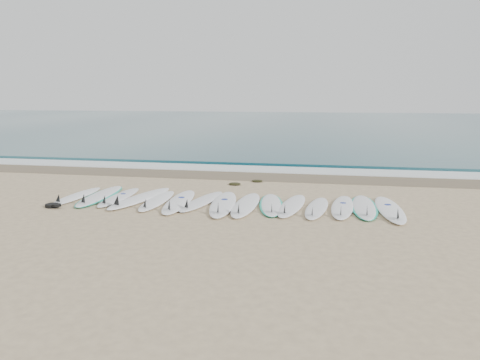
% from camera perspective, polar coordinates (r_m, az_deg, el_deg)
% --- Properties ---
extents(ground, '(120.00, 120.00, 0.00)m').
position_cam_1_polar(ground, '(11.83, -1.85, -2.92)').
color(ground, tan).
extents(ocean, '(120.00, 55.00, 0.03)m').
position_cam_1_polar(ocean, '(43.88, 7.73, 6.81)').
color(ocean, '#1E4E58').
rests_on(ocean, ground).
extents(wet_sand_band, '(120.00, 1.80, 0.01)m').
position_cam_1_polar(wet_sand_band, '(15.77, 1.47, 0.48)').
color(wet_sand_band, brown).
rests_on(wet_sand_band, ground).
extents(foam_band, '(120.00, 1.40, 0.04)m').
position_cam_1_polar(foam_band, '(17.13, 2.25, 1.32)').
color(foam_band, silver).
rests_on(foam_band, ground).
extents(wave_crest, '(120.00, 1.00, 0.10)m').
position_cam_1_polar(wave_crest, '(18.59, 2.97, 2.13)').
color(wave_crest, '#1E4E58').
rests_on(wave_crest, ground).
extents(surfboard_0, '(0.52, 2.34, 0.30)m').
position_cam_1_polar(surfboard_0, '(13.22, -19.39, -1.86)').
color(surfboard_0, white).
rests_on(surfboard_0, ground).
extents(surfboard_1, '(0.85, 2.75, 0.34)m').
position_cam_1_polar(surfboard_1, '(13.06, -16.74, -1.86)').
color(surfboard_1, white).
rests_on(surfboard_1, ground).
extents(surfboard_2, '(0.56, 2.43, 0.31)m').
position_cam_1_polar(surfboard_2, '(12.75, -14.61, -2.04)').
color(surfboard_2, white).
rests_on(surfboard_2, ground).
extents(surfboard_3, '(1.06, 2.89, 0.36)m').
position_cam_1_polar(surfboard_3, '(12.47, -12.21, -2.17)').
color(surfboard_3, white).
rests_on(surfboard_3, ground).
extents(surfboard_4, '(0.59, 2.43, 0.31)m').
position_cam_1_polar(surfboard_4, '(12.12, -10.15, -2.50)').
color(surfboard_4, white).
rests_on(surfboard_4, ground).
extents(surfboard_5, '(0.84, 2.81, 0.35)m').
position_cam_1_polar(surfboard_5, '(11.90, -7.51, -2.63)').
color(surfboard_5, white).
rests_on(surfboard_5, ground).
extents(surfboard_6, '(0.87, 2.52, 0.32)m').
position_cam_1_polar(surfboard_6, '(11.91, -4.76, -2.59)').
color(surfboard_6, white).
rests_on(surfboard_6, ground).
extents(surfboard_7, '(0.92, 2.91, 0.37)m').
position_cam_1_polar(surfboard_7, '(11.56, -2.09, -2.92)').
color(surfboard_7, white).
rests_on(surfboard_7, ground).
extents(surfboard_8, '(0.59, 2.71, 0.35)m').
position_cam_1_polar(surfboard_8, '(11.48, 0.67, -3.03)').
color(surfboard_8, white).
rests_on(surfboard_8, ground).
extents(surfboard_9, '(0.92, 2.50, 0.31)m').
position_cam_1_polar(surfboard_9, '(11.58, 3.82, -3.00)').
color(surfboard_9, white).
rests_on(surfboard_9, ground).
extents(surfboard_10, '(0.76, 2.56, 0.32)m').
position_cam_1_polar(surfboard_10, '(11.48, 6.29, -3.11)').
color(surfboard_10, white).
rests_on(surfboard_10, ground).
extents(surfboard_11, '(0.68, 2.35, 0.30)m').
position_cam_1_polar(surfboard_11, '(11.33, 9.31, -3.39)').
color(surfboard_11, white).
rests_on(surfboard_11, ground).
extents(surfboard_12, '(0.69, 2.56, 0.32)m').
position_cam_1_polar(surfboard_12, '(11.53, 12.38, -3.24)').
color(surfboard_12, white).
rests_on(surfboard_12, ground).
extents(surfboard_13, '(0.63, 2.61, 0.33)m').
position_cam_1_polar(surfboard_13, '(11.70, 14.89, -3.18)').
color(surfboard_13, white).
rests_on(surfboard_13, ground).
extents(surfboard_14, '(0.71, 2.78, 0.35)m').
position_cam_1_polar(surfboard_14, '(11.57, 17.84, -3.43)').
color(surfboard_14, white).
rests_on(surfboard_14, ground).
extents(seaweed_near, '(0.38, 0.29, 0.07)m').
position_cam_1_polar(seaweed_near, '(14.25, -0.65, -0.47)').
color(seaweed_near, black).
rests_on(seaweed_near, ground).
extents(seaweed_far, '(0.35, 0.27, 0.07)m').
position_cam_1_polar(seaweed_far, '(14.75, 2.12, -0.11)').
color(seaweed_far, black).
rests_on(seaweed_far, ground).
extents(leash_coil, '(0.46, 0.36, 0.11)m').
position_cam_1_polar(leash_coil, '(12.33, -21.84, -2.90)').
color(leash_coil, black).
rests_on(leash_coil, ground).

